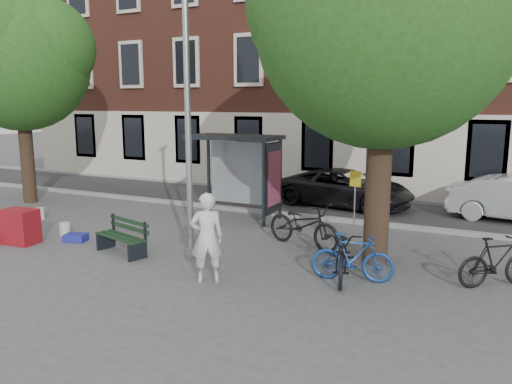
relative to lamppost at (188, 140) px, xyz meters
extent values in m
plane|color=#4C4C4F|center=(0.00, 0.00, -2.78)|extent=(90.00, 90.00, 0.00)
cube|color=#28282B|center=(0.00, 7.00, -2.78)|extent=(40.00, 4.00, 0.01)
cube|color=gray|center=(0.00, 5.00, -2.72)|extent=(40.00, 0.25, 0.12)
cube|color=gray|center=(0.00, 9.00, -2.72)|extent=(40.00, 0.25, 0.12)
cube|color=brown|center=(0.00, 13.00, 4.22)|extent=(30.00, 8.00, 14.00)
cylinder|color=#9EA0A3|center=(0.00, 0.00, 0.22)|extent=(0.14, 0.14, 6.00)
cylinder|color=#9EA0A3|center=(0.00, 0.00, -2.66)|extent=(0.28, 0.28, 0.24)
cylinder|color=black|center=(4.00, 1.50, -1.08)|extent=(0.56, 0.56, 3.40)
sphere|color=#244B16|center=(4.00, 1.50, 2.62)|extent=(5.60, 5.60, 5.60)
sphere|color=#244B16|center=(3.20, 1.20, 2.92)|extent=(4.20, 4.20, 4.20)
cylinder|color=black|center=(-9.00, 3.00, -1.18)|extent=(0.48, 0.48, 3.20)
sphere|color=#244B16|center=(-9.00, 3.00, 2.22)|extent=(4.80, 4.80, 4.80)
sphere|color=#244B16|center=(-8.10, 3.40, 2.72)|extent=(3.36, 3.36, 3.36)
cube|color=#1E2328|center=(-2.30, 3.40, -1.53)|extent=(0.08, 0.08, 2.50)
cube|color=#1E2328|center=(0.30, 3.40, -1.53)|extent=(0.08, 0.08, 2.50)
cube|color=#1E2328|center=(-2.30, 4.60, -1.53)|extent=(0.08, 0.08, 2.50)
cube|color=#1E2328|center=(0.30, 4.60, -1.53)|extent=(0.08, 0.08, 2.50)
cube|color=#1E2328|center=(-1.00, 4.00, -0.22)|extent=(2.85, 1.45, 0.12)
cube|color=#8C999E|center=(-1.00, 4.60, -1.41)|extent=(2.34, 0.04, 2.00)
cube|color=#1E2328|center=(0.30, 4.00, -1.41)|extent=(0.12, 1.14, 2.12)
cube|color=#D84C19|center=(0.37, 4.00, -1.41)|extent=(0.02, 0.90, 1.62)
imported|color=silver|center=(1.20, -1.21, -1.86)|extent=(0.81, 0.75, 1.86)
cube|color=#1E2328|center=(-2.32, -0.32, -2.58)|extent=(0.21, 0.50, 0.41)
cube|color=#1E2328|center=(-1.02, -0.70, -2.58)|extent=(0.21, 0.50, 0.41)
cube|color=#16311A|center=(-1.72, -0.67, -2.36)|extent=(1.55, 0.54, 0.04)
cube|color=#16311A|center=(-1.67, -0.51, -2.36)|extent=(1.55, 0.54, 0.04)
cube|color=#16311A|center=(-1.63, -0.36, -2.36)|extent=(1.55, 0.54, 0.04)
cube|color=#16311A|center=(-1.60, -0.27, -2.18)|extent=(1.53, 0.48, 0.09)
cube|color=#16311A|center=(-1.60, -0.27, -2.02)|extent=(1.53, 0.48, 0.09)
imported|color=black|center=(2.07, 1.99, -2.21)|extent=(2.33, 1.43, 1.15)
imported|color=navy|center=(3.85, 0.12, -2.28)|extent=(1.74, 0.81, 1.01)
imported|color=black|center=(3.62, 0.19, -2.24)|extent=(1.23, 2.19, 1.09)
imported|color=black|center=(6.50, 1.08, -2.27)|extent=(1.64, 1.44, 1.03)
imported|color=black|center=(1.61, 7.34, -2.13)|extent=(4.94, 2.77, 1.31)
cube|color=maroon|center=(-4.65, -0.94, -2.33)|extent=(0.94, 0.66, 0.90)
cube|color=navy|center=(-3.50, -0.18, -2.68)|extent=(0.65, 0.55, 0.20)
cylinder|color=silver|center=(-6.43, 1.21, -2.60)|extent=(0.37, 0.37, 0.36)
cylinder|color=silver|center=(-4.20, 0.12, -2.60)|extent=(0.30, 0.30, 0.36)
cylinder|color=#9EA0A3|center=(3.00, 3.36, -1.90)|extent=(0.04, 0.04, 1.77)
cube|color=gold|center=(3.00, 3.36, -1.16)|extent=(0.31, 0.10, 0.41)
camera|label=1|loc=(6.37, -9.51, 0.84)|focal=35.00mm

